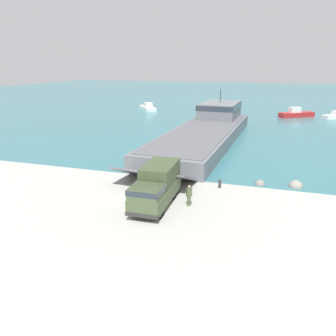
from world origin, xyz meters
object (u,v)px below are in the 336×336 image
(moored_boat_a, at_px, (296,114))
(moored_boat_b, at_px, (148,108))
(landing_craft, at_px, (208,128))
(soldier_on_ramp, at_px, (189,194))
(military_truck, at_px, (156,186))
(mooring_bollard, at_px, (220,183))

(moored_boat_a, distance_m, moored_boat_b, 34.99)
(landing_craft, relative_size, moored_boat_b, 4.80)
(landing_craft, relative_size, soldier_on_ramp, 20.98)
(moored_boat_a, xyz_separation_m, moored_boat_b, (-34.99, 0.68, -0.09))
(military_truck, distance_m, moored_boat_a, 54.92)
(military_truck, bearing_deg, moored_boat_a, 164.22)
(military_truck, bearing_deg, landing_craft, -179.78)
(soldier_on_ramp, bearing_deg, moored_boat_b, -12.63)
(soldier_on_ramp, bearing_deg, landing_craft, -29.29)
(moored_boat_b, bearing_deg, soldier_on_ramp, -101.04)
(moored_boat_a, bearing_deg, moored_boat_b, -125.67)
(military_truck, bearing_deg, soldier_on_ramp, 97.78)
(moored_boat_b, relative_size, mooring_bollard, 9.01)
(mooring_bollard, bearing_deg, landing_craft, 103.89)
(landing_craft, height_order, mooring_bollard, landing_craft)
(soldier_on_ramp, distance_m, moored_boat_b, 58.46)
(military_truck, relative_size, mooring_bollard, 7.89)
(moored_boat_a, bearing_deg, mooring_bollard, -45.65)
(landing_craft, bearing_deg, military_truck, -85.78)
(moored_boat_b, xyz_separation_m, mooring_bollard, (25.61, -48.50, -0.15))
(landing_craft, relative_size, mooring_bollard, 43.28)
(moored_boat_a, xyz_separation_m, mooring_bollard, (-9.38, -47.81, -0.24))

